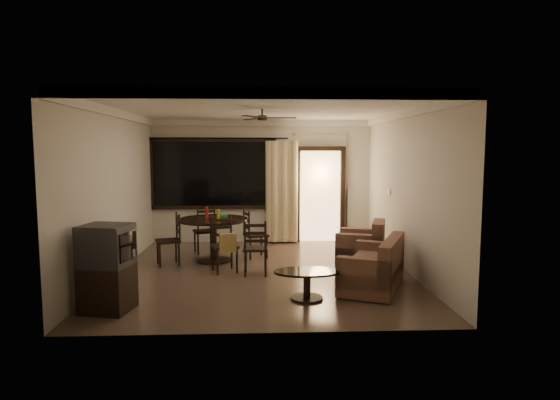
{
  "coord_description": "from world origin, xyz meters",
  "views": [
    {
      "loc": [
        -0.06,
        -7.96,
        2.09
      ],
      "look_at": [
        0.31,
        0.2,
        1.24
      ],
      "focal_mm": 30.0,
      "sensor_mm": 36.0,
      "label": 1
    }
  ],
  "objects_px": {
    "side_chair": "(255,258)",
    "dining_chair_west": "(169,250)",
    "coffee_table": "(307,280)",
    "armchair": "(363,248)",
    "dining_table": "(213,228)",
    "sofa": "(376,269)",
    "dining_chair_south": "(225,255)",
    "dining_chair_north": "(205,239)",
    "tv_cabinet": "(107,268)",
    "dining_chair_east": "(255,243)"
  },
  "relations": [
    {
      "from": "dining_table",
      "to": "side_chair",
      "type": "relative_size",
      "value": 1.39
    },
    {
      "from": "coffee_table",
      "to": "tv_cabinet",
      "type": "bearing_deg",
      "value": -172.32
    },
    {
      "from": "dining_chair_south",
      "to": "coffee_table",
      "type": "relative_size",
      "value": 1.01
    },
    {
      "from": "dining_table",
      "to": "tv_cabinet",
      "type": "distance_m",
      "value": 2.96
    },
    {
      "from": "dining_chair_west",
      "to": "sofa",
      "type": "height_order",
      "value": "dining_chair_west"
    },
    {
      "from": "dining_table",
      "to": "sofa",
      "type": "xyz_separation_m",
      "value": [
        2.64,
        -1.92,
        -0.34
      ]
    },
    {
      "from": "dining_table",
      "to": "armchair",
      "type": "relative_size",
      "value": 1.28
    },
    {
      "from": "armchair",
      "to": "side_chair",
      "type": "bearing_deg",
      "value": -149.33
    },
    {
      "from": "sofa",
      "to": "tv_cabinet",
      "type": "bearing_deg",
      "value": -143.25
    },
    {
      "from": "dining_chair_north",
      "to": "side_chair",
      "type": "distance_m",
      "value": 2.06
    },
    {
      "from": "dining_table",
      "to": "sofa",
      "type": "relative_size",
      "value": 0.81
    },
    {
      "from": "dining_chair_north",
      "to": "armchair",
      "type": "xyz_separation_m",
      "value": [
        3.01,
        -1.3,
        0.06
      ]
    },
    {
      "from": "armchair",
      "to": "side_chair",
      "type": "relative_size",
      "value": 1.09
    },
    {
      "from": "dining_chair_west",
      "to": "tv_cabinet",
      "type": "distance_m",
      "value": 2.51
    },
    {
      "from": "sofa",
      "to": "armchair",
      "type": "bearing_deg",
      "value": 109.49
    },
    {
      "from": "dining_chair_west",
      "to": "dining_chair_north",
      "type": "relative_size",
      "value": 1.0
    },
    {
      "from": "dining_chair_west",
      "to": "tv_cabinet",
      "type": "relative_size",
      "value": 0.83
    },
    {
      "from": "dining_chair_east",
      "to": "tv_cabinet",
      "type": "bearing_deg",
      "value": 128.97
    },
    {
      "from": "dining_table",
      "to": "dining_chair_north",
      "type": "xyz_separation_m",
      "value": [
        -0.25,
        0.74,
        -0.36
      ]
    },
    {
      "from": "dining_table",
      "to": "coffee_table",
      "type": "xyz_separation_m",
      "value": [
        1.54,
        -2.38,
        -0.37
      ]
    },
    {
      "from": "tv_cabinet",
      "to": "armchair",
      "type": "xyz_separation_m",
      "value": [
        3.88,
        2.18,
        -0.23
      ]
    },
    {
      "from": "dining_chair_east",
      "to": "side_chair",
      "type": "height_order",
      "value": "dining_chair_east"
    },
    {
      "from": "tv_cabinet",
      "to": "side_chair",
      "type": "relative_size",
      "value": 1.21
    },
    {
      "from": "dining_table",
      "to": "armchair",
      "type": "distance_m",
      "value": 2.83
    },
    {
      "from": "dining_chair_west",
      "to": "side_chair",
      "type": "xyz_separation_m",
      "value": [
        1.6,
        -0.75,
        -0.0
      ]
    },
    {
      "from": "dining_table",
      "to": "dining_chair_south",
      "type": "relative_size",
      "value": 1.38
    },
    {
      "from": "dining_chair_north",
      "to": "side_chair",
      "type": "height_order",
      "value": "dining_chair_north"
    },
    {
      "from": "dining_chair_south",
      "to": "dining_chair_north",
      "type": "relative_size",
      "value": 1.0
    },
    {
      "from": "side_chair",
      "to": "dining_chair_west",
      "type": "bearing_deg",
      "value": -25.07
    },
    {
      "from": "dining_chair_south",
      "to": "sofa",
      "type": "relative_size",
      "value": 0.58
    },
    {
      "from": "dining_chair_east",
      "to": "side_chair",
      "type": "xyz_separation_m",
      "value": [
        0.01,
        -1.29,
        -0.0
      ]
    },
    {
      "from": "dining_chair_south",
      "to": "sofa",
      "type": "bearing_deg",
      "value": -43.53
    },
    {
      "from": "dining_chair_south",
      "to": "dining_chair_north",
      "type": "bearing_deg",
      "value": 90.0
    },
    {
      "from": "armchair",
      "to": "dining_chair_south",
      "type": "bearing_deg",
      "value": -156.82
    },
    {
      "from": "dining_chair_west",
      "to": "dining_chair_south",
      "type": "distance_m",
      "value": 1.2
    },
    {
      "from": "dining_chair_west",
      "to": "dining_chair_north",
      "type": "bearing_deg",
      "value": 133.24
    },
    {
      "from": "tv_cabinet",
      "to": "side_chair",
      "type": "xyz_separation_m",
      "value": [
        1.92,
        1.72,
        -0.29
      ]
    },
    {
      "from": "coffee_table",
      "to": "side_chair",
      "type": "height_order",
      "value": "side_chair"
    },
    {
      "from": "dining_chair_west",
      "to": "tv_cabinet",
      "type": "xyz_separation_m",
      "value": [
        -0.32,
        -2.47,
        0.29
      ]
    },
    {
      "from": "armchair",
      "to": "side_chair",
      "type": "height_order",
      "value": "side_chair"
    },
    {
      "from": "sofa",
      "to": "dining_chair_west",
      "type": "bearing_deg",
      "value": 178.78
    },
    {
      "from": "tv_cabinet",
      "to": "armchair",
      "type": "distance_m",
      "value": 4.46
    },
    {
      "from": "dining_chair_south",
      "to": "tv_cabinet",
      "type": "xyz_separation_m",
      "value": [
        -1.39,
        -1.93,
        0.27
      ]
    },
    {
      "from": "dining_chair_east",
      "to": "side_chair",
      "type": "bearing_deg",
      "value": 162.01
    },
    {
      "from": "sofa",
      "to": "side_chair",
      "type": "height_order",
      "value": "side_chair"
    },
    {
      "from": "dining_chair_east",
      "to": "coffee_table",
      "type": "distance_m",
      "value": 2.75
    },
    {
      "from": "dining_chair_north",
      "to": "coffee_table",
      "type": "xyz_separation_m",
      "value": [
        1.79,
        -3.12,
        -0.01
      ]
    },
    {
      "from": "dining_chair_north",
      "to": "coffee_table",
      "type": "bearing_deg",
      "value": 101.29
    },
    {
      "from": "side_chair",
      "to": "sofa",
      "type": "bearing_deg",
      "value": 154.21
    },
    {
      "from": "dining_chair_east",
      "to": "dining_chair_north",
      "type": "xyz_separation_m",
      "value": [
        -1.04,
        0.48,
        0.0
      ]
    }
  ]
}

